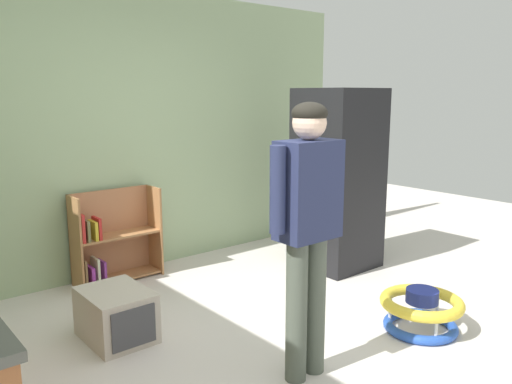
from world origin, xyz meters
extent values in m
plane|color=silver|center=(0.00, 0.00, 0.00)|extent=(12.00, 12.00, 0.00)
cube|color=#9FB78B|center=(0.00, 2.33, 1.35)|extent=(5.20, 0.06, 2.70)
cube|color=black|center=(1.56, 1.10, 0.89)|extent=(0.70, 0.68, 1.78)
cylinder|color=silver|center=(1.20, 0.93, 0.98)|extent=(0.02, 0.02, 0.50)
cube|color=#333333|center=(1.21, 1.10, 1.28)|extent=(0.01, 0.67, 0.01)
cube|color=#AB7446|center=(-0.73, 2.11, 0.42)|extent=(0.02, 0.28, 0.85)
cube|color=#AB7446|center=(0.05, 2.11, 0.42)|extent=(0.02, 0.28, 0.85)
cube|color=#AD704B|center=(-0.34, 2.24, 0.42)|extent=(0.80, 0.02, 0.85)
cube|color=#AB7446|center=(-0.34, 2.11, 0.03)|extent=(0.76, 0.24, 0.02)
cube|color=#AB7446|center=(-0.34, 2.11, 0.43)|extent=(0.76, 0.24, 0.02)
cube|color=brown|center=(-0.69, 2.08, 0.16)|extent=(0.02, 0.17, 0.24)
cube|color=red|center=(-0.69, 2.08, 0.57)|extent=(0.03, 0.17, 0.25)
cube|color=purple|center=(-0.63, 2.08, 0.12)|extent=(0.03, 0.17, 0.16)
cube|color=olive|center=(-0.64, 2.08, 0.54)|extent=(0.03, 0.17, 0.19)
cube|color=beige|center=(-0.57, 2.08, 0.16)|extent=(0.02, 0.17, 0.24)
cube|color=gold|center=(-0.57, 2.08, 0.53)|extent=(0.03, 0.17, 0.17)
cube|color=#863791|center=(-0.51, 2.08, 0.14)|extent=(0.02, 0.17, 0.20)
cube|color=red|center=(-0.54, 2.08, 0.54)|extent=(0.03, 0.17, 0.20)
cylinder|color=#4F574B|center=(-0.26, -0.19, 0.44)|extent=(0.13, 0.13, 0.88)
cylinder|color=#4F574B|center=(-0.10, -0.19, 0.44)|extent=(0.13, 0.13, 0.88)
cube|color=#262C50|center=(-0.18, -0.19, 1.18)|extent=(0.38, 0.22, 0.58)
cylinder|color=#262C50|center=(-0.42, -0.19, 1.20)|extent=(0.09, 0.09, 0.49)
cylinder|color=#262C50|center=(0.06, -0.19, 1.20)|extent=(0.09, 0.09, 0.49)
sphere|color=beige|center=(-0.18, -0.19, 1.56)|extent=(0.20, 0.20, 0.20)
ellipsoid|color=black|center=(-0.18, -0.19, 1.62)|extent=(0.21, 0.21, 0.13)
torus|color=blue|center=(0.91, -0.31, 0.04)|extent=(0.54, 0.54, 0.07)
torus|color=yellow|center=(0.91, -0.31, 0.22)|extent=(0.60, 0.60, 0.08)
cylinder|color=navy|center=(0.91, -0.31, 0.27)|extent=(0.23, 0.23, 0.10)
cylinder|color=silver|center=(1.13, -0.31, 0.13)|extent=(0.02, 0.02, 0.18)
cylinder|color=silver|center=(0.80, -0.11, 0.13)|extent=(0.02, 0.02, 0.18)
cylinder|color=silver|center=(0.80, -0.50, 0.13)|extent=(0.02, 0.02, 0.18)
cube|color=#C0B3A4|center=(-0.87, 1.02, 0.18)|extent=(0.42, 0.54, 0.36)
cube|color=#424247|center=(-0.87, 0.74, 0.18)|extent=(0.32, 0.01, 0.27)
camera|label=1|loc=(-2.30, -2.25, 1.73)|focal=36.11mm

